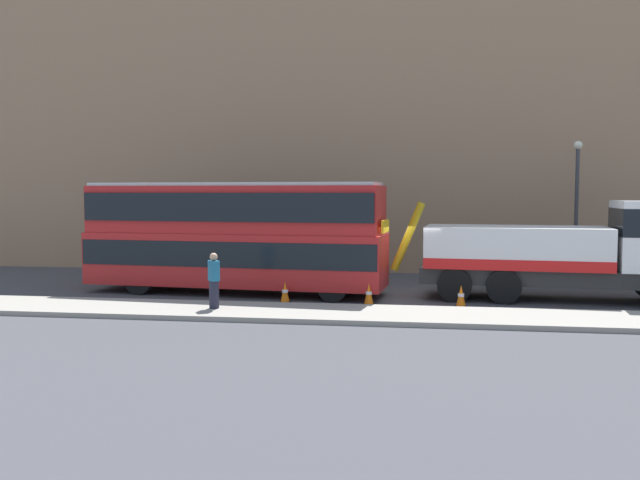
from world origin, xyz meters
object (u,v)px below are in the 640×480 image
Objects in this scene: double_decker_bus at (235,233)px; traffic_cone_near_truck at (461,297)px; traffic_cone_near_bus at (285,293)px; pedestrian_onlooker at (214,281)px; recovery_tow_truck at (570,250)px; traffic_cone_midway at (369,295)px; street_lamp at (577,198)px.

double_decker_bus reaches higher than traffic_cone_near_truck.
traffic_cone_near_bus and traffic_cone_near_truck have the same top height.
double_decker_bus is at bearing 61.03° from pedestrian_onlooker.
traffic_cone_midway is at bearing -160.18° from recovery_tow_truck.
street_lamp reaches higher than traffic_cone_near_bus.
pedestrian_onlooker is (0.45, -4.02, -1.25)m from double_decker_bus.
double_decker_bus is 6.54× the size of pedestrian_onlooker.
traffic_cone_near_bus is (2.22, -1.80, -1.89)m from double_decker_bus.
traffic_cone_midway is 1.00× the size of traffic_cone_near_truck.
double_decker_bus is 15.53× the size of traffic_cone_near_bus.
traffic_cone_midway is (4.59, 2.22, -0.64)m from pedestrian_onlooker.
traffic_cone_near_bus is (1.77, 2.22, -0.64)m from pedestrian_onlooker.
street_lamp reaches higher than traffic_cone_midway.
traffic_cone_near_bus is (-9.51, -1.76, -1.42)m from recovery_tow_truck.
recovery_tow_truck is 11.74m from double_decker_bus.
traffic_cone_midway is (2.82, 0.01, 0.00)m from traffic_cone_near_bus.
double_decker_bus reaches higher than recovery_tow_truck.
traffic_cone_near_bus is 13.50m from street_lamp.
recovery_tow_truck is 14.21× the size of traffic_cone_near_truck.
double_decker_bus is 15.53× the size of traffic_cone_midway.
recovery_tow_truck is at bearing -104.13° from street_lamp.
double_decker_bus is 3.43m from traffic_cone_near_bus.
recovery_tow_truck reaches higher than traffic_cone_near_bus.
traffic_cone_near_truck is at bearing -7.65° from double_decker_bus.
traffic_cone_near_bus is at bearing -179.90° from traffic_cone_midway.
pedestrian_onlooker is at bearing -154.17° from traffic_cone_midway.
traffic_cone_near_truck is at bearing -19.12° from pedestrian_onlooker.
traffic_cone_near_truck is 9.47m from street_lamp.
traffic_cone_midway is at bearing -137.89° from street_lamp.
street_lamp reaches higher than traffic_cone_near_truck.
double_decker_bus is at bearing 167.21° from traffic_cone_near_truck.
double_decker_bus is 1.92× the size of street_lamp.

